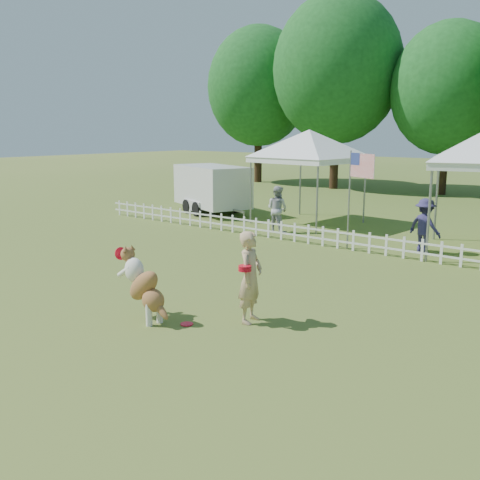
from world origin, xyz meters
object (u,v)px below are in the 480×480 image
at_px(frisbee_on_turf, 187,324).
at_px(spectator_a, 277,209).
at_px(cargo_trailer, 212,189).
at_px(flag_pole, 349,200).
at_px(handler, 250,277).
at_px(dog, 144,286).
at_px(canopy_tent_left, 308,178).
at_px(spectator_b, 425,226).

bearing_deg(frisbee_on_turf, spectator_a, 114.88).
xyz_separation_m(cargo_trailer, flag_pole, (7.65, -2.60, 0.42)).
bearing_deg(handler, cargo_trailer, 30.22).
bearing_deg(flag_pole, dog, -65.06).
xyz_separation_m(frisbee_on_turf, flag_pole, (-0.77, 7.48, 1.41)).
relative_size(canopy_tent_left, flag_pole, 1.18).
bearing_deg(spectator_a, dog, 112.15).
bearing_deg(canopy_tent_left, dog, -68.37).
bearing_deg(spectator_b, flag_pole, 39.77).
bearing_deg(frisbee_on_turf, flag_pole, 95.87).
xyz_separation_m(canopy_tent_left, spectator_a, (0.17, -2.19, -0.89)).
bearing_deg(dog, spectator_b, 82.68).
xyz_separation_m(frisbee_on_turf, canopy_tent_left, (-4.00, 10.45, 1.67)).
distance_m(handler, flag_pole, 6.84).
xyz_separation_m(spectator_a, spectator_b, (5.02, 0.03, -0.01)).
height_order(frisbee_on_turf, spectator_b, spectator_b).
height_order(flag_pole, spectator_b, flag_pole).
bearing_deg(frisbee_on_turf, dog, -156.86).
relative_size(spectator_a, spectator_b, 1.02).
relative_size(handler, frisbee_on_turf, 7.33).
bearing_deg(spectator_a, cargo_trailer, -19.30).
bearing_deg(canopy_tent_left, flag_pole, -37.80).
distance_m(handler, dog, 1.92).
relative_size(handler, dog, 1.28).
bearing_deg(cargo_trailer, dog, -32.96).
distance_m(frisbee_on_turf, flag_pole, 7.65).
distance_m(cargo_trailer, spectator_b, 9.78).
height_order(cargo_trailer, flag_pole, flag_pole).
height_order(frisbee_on_turf, flag_pole, flag_pole).
xyz_separation_m(flag_pole, spectator_b, (1.96, 0.81, -0.65)).
bearing_deg(spectator_a, flag_pole, 168.02).
xyz_separation_m(dog, frisbee_on_turf, (0.74, 0.32, -0.64)).
bearing_deg(cargo_trailer, spectator_b, 10.02).
bearing_deg(handler, spectator_a, 17.21).
bearing_deg(canopy_tent_left, handler, -58.75).
bearing_deg(handler, spectator_b, -17.77).
distance_m(canopy_tent_left, cargo_trailer, 4.49).
bearing_deg(handler, canopy_tent_left, 11.79).
xyz_separation_m(canopy_tent_left, flag_pole, (3.23, -2.97, -0.26)).
bearing_deg(spectator_b, spectator_a, 17.62).
bearing_deg(canopy_tent_left, frisbee_on_turf, -64.27).
relative_size(handler, spectator_a, 1.06).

